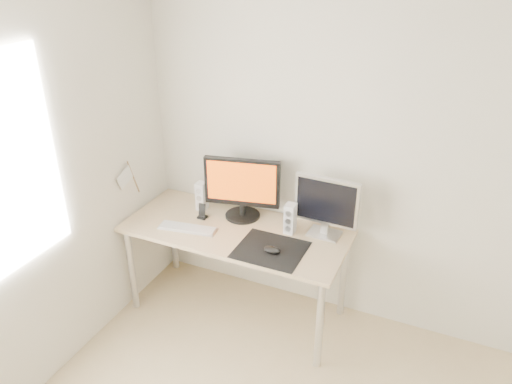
% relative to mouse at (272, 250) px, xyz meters
% --- Properties ---
extents(wall_back, '(3.50, 0.00, 3.50)m').
position_rel_mouse_xyz_m(wall_back, '(0.58, 0.55, 0.50)').
color(wall_back, white).
rests_on(wall_back, ground).
extents(mousepad, '(0.45, 0.40, 0.00)m').
position_rel_mouse_xyz_m(mousepad, '(-0.02, 0.03, -0.02)').
color(mousepad, black).
rests_on(mousepad, desk).
extents(mouse, '(0.12, 0.07, 0.04)m').
position_rel_mouse_xyz_m(mouse, '(0.00, 0.00, 0.00)').
color(mouse, black).
rests_on(mouse, mousepad).
extents(desk, '(1.60, 0.70, 0.73)m').
position_rel_mouse_xyz_m(desk, '(-0.35, 0.18, -0.10)').
color(desk, '#D1B587').
rests_on(desk, ground).
extents(main_monitor, '(0.55, 0.31, 0.47)m').
position_rel_mouse_xyz_m(main_monitor, '(-0.38, 0.35, 0.23)').
color(main_monitor, black).
rests_on(main_monitor, desk).
extents(second_monitor, '(0.45, 0.17, 0.43)m').
position_rel_mouse_xyz_m(second_monitor, '(0.25, 0.36, 0.22)').
color(second_monitor, silver).
rests_on(second_monitor, desk).
extents(speaker_left, '(0.07, 0.09, 0.22)m').
position_rel_mouse_xyz_m(speaker_left, '(-0.72, 0.34, 0.09)').
color(speaker_left, white).
rests_on(speaker_left, desk).
extents(speaker_right, '(0.07, 0.09, 0.22)m').
position_rel_mouse_xyz_m(speaker_right, '(0.02, 0.29, 0.09)').
color(speaker_right, white).
rests_on(speaker_right, desk).
extents(keyboard, '(0.43, 0.18, 0.02)m').
position_rel_mouse_xyz_m(keyboard, '(-0.66, 0.03, -0.02)').
color(keyboard, silver).
rests_on(keyboard, desk).
extents(phone_dock, '(0.07, 0.06, 0.12)m').
position_rel_mouse_xyz_m(phone_dock, '(-0.65, 0.22, 0.01)').
color(phone_dock, black).
rests_on(phone_dock, desk).
extents(pennant, '(0.01, 0.23, 0.29)m').
position_rel_mouse_xyz_m(pennant, '(-1.14, 0.03, 0.29)').
color(pennant, '#A57F54').
rests_on(pennant, wall_left).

